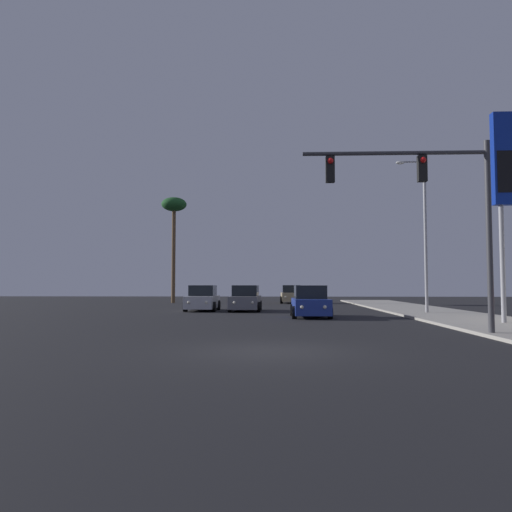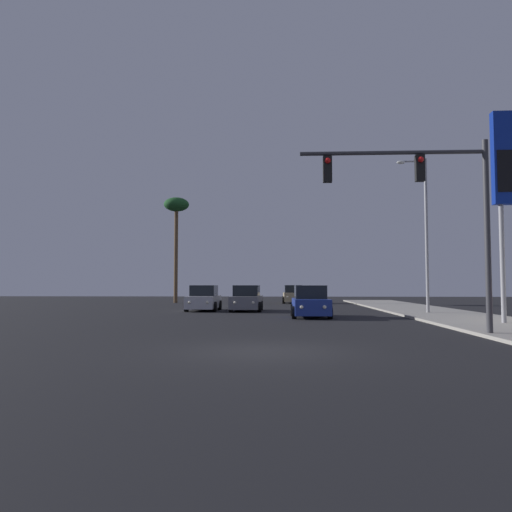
# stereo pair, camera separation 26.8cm
# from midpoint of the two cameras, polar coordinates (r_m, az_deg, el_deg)

# --- Properties ---
(ground_plane) EXTENTS (120.00, 120.00, 0.00)m
(ground_plane) POSITION_cam_midpoint_polar(r_m,az_deg,el_deg) (13.15, 0.83, -10.79)
(ground_plane) COLOR black
(sidewalk_right) EXTENTS (5.00, 60.00, 0.12)m
(sidewalk_right) POSITION_cam_midpoint_polar(r_m,az_deg,el_deg) (24.84, 24.12, -6.84)
(sidewalk_right) COLOR #9E998E
(sidewalk_right) RESTS_ON ground
(car_grey) EXTENTS (2.04, 4.34, 1.68)m
(car_grey) POSITION_cam_midpoint_polar(r_m,az_deg,el_deg) (32.66, -1.44, -4.98)
(car_grey) COLOR slate
(car_grey) RESTS_ON ground
(car_tan) EXTENTS (2.04, 4.33, 1.68)m
(car_tan) POSITION_cam_midpoint_polar(r_m,az_deg,el_deg) (47.00, 3.86, -4.46)
(car_tan) COLOR tan
(car_tan) RESTS_ON ground
(car_blue) EXTENTS (2.04, 4.33, 1.68)m
(car_blue) POSITION_cam_midpoint_polar(r_m,az_deg,el_deg) (26.66, 5.93, -5.34)
(car_blue) COLOR navy
(car_blue) RESTS_ON ground
(car_silver) EXTENTS (2.04, 4.32, 1.68)m
(car_silver) POSITION_cam_midpoint_polar(r_m,az_deg,el_deg) (33.31, -6.35, -4.93)
(car_silver) COLOR #B7B7BC
(car_silver) RESTS_ON ground
(traffic_light_mast) EXTENTS (6.35, 0.36, 6.50)m
(traffic_light_mast) POSITION_cam_midpoint_polar(r_m,az_deg,el_deg) (18.05, 19.42, 6.32)
(traffic_light_mast) COLOR #38383D
(traffic_light_mast) RESTS_ON sidewalk_right
(street_lamp) EXTENTS (1.74, 0.24, 9.00)m
(street_lamp) POSITION_cam_midpoint_polar(r_m,az_deg,el_deg) (30.77, 18.31, 3.21)
(street_lamp) COLOR #99999E
(street_lamp) RESTS_ON sidewalk_right
(palm_tree_far) EXTENTS (2.40, 2.40, 10.08)m
(palm_tree_far) POSITION_cam_midpoint_polar(r_m,az_deg,el_deg) (48.57, -9.51, 5.08)
(palm_tree_far) COLOR brown
(palm_tree_far) RESTS_ON ground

